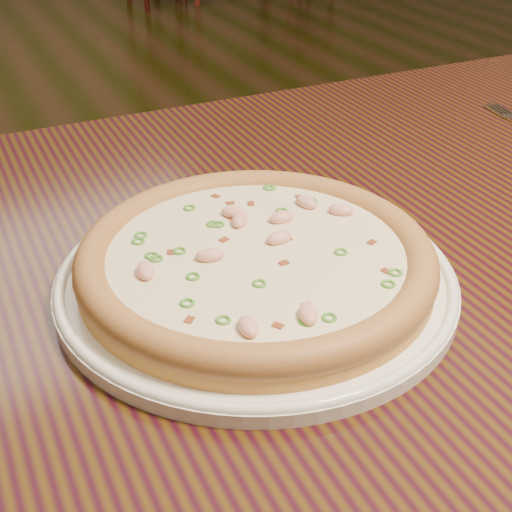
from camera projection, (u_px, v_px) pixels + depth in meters
name	position (u px, v px, depth m)	size (l,w,h in m)	color
ground	(232.00, 303.00, 1.89)	(9.00, 9.00, 0.00)	black
hero_table	(338.00, 312.00, 0.75)	(1.20, 0.80, 0.75)	black
plate	(256.00, 277.00, 0.61)	(0.34, 0.34, 0.02)	white
pizza	(256.00, 259.00, 0.60)	(0.31, 0.31, 0.03)	#CD9145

